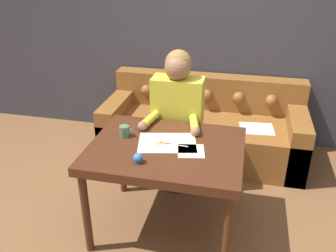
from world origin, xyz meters
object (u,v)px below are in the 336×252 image
(scissors, at_px, (166,144))
(dining_table, at_px, (166,155))
(couch, at_px, (203,129))
(person, at_px, (177,121))
(pin_cushion, at_px, (138,158))
(mug, at_px, (125,131))

(scissors, bearing_deg, dining_table, -79.82)
(couch, distance_m, person, 0.85)
(person, bearing_deg, dining_table, -86.60)
(person, distance_m, scissors, 0.56)
(scissors, relative_size, pin_cushion, 3.49)
(person, xyz_separation_m, pin_cushion, (-0.10, -0.85, 0.10))
(dining_table, bearing_deg, person, 93.40)
(couch, xyz_separation_m, scissors, (-0.13, -1.27, 0.48))
(scissors, bearing_deg, couch, 84.34)
(pin_cushion, bearing_deg, mug, 122.24)
(dining_table, distance_m, pin_cushion, 0.32)
(couch, height_order, pin_cushion, pin_cushion)
(pin_cushion, bearing_deg, dining_table, 63.47)
(person, relative_size, pin_cushion, 18.91)
(dining_table, relative_size, couch, 0.53)
(couch, xyz_separation_m, mug, (-0.47, -1.23, 0.52))
(pin_cushion, bearing_deg, scissors, 66.54)
(dining_table, height_order, pin_cushion, pin_cushion)
(couch, bearing_deg, mug, -111.13)
(couch, height_order, person, person)
(person, height_order, pin_cushion, person)
(mug, distance_m, pin_cushion, 0.41)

